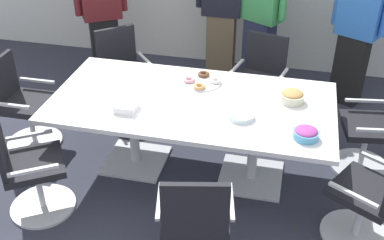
# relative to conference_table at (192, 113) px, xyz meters

# --- Properties ---
(ground_plane) EXTENTS (10.00, 10.00, 0.01)m
(ground_plane) POSITION_rel_conference_table_xyz_m (0.00, 0.00, -0.63)
(ground_plane) COLOR #2D303D
(conference_table) EXTENTS (2.40, 1.20, 0.75)m
(conference_table) POSITION_rel_conference_table_xyz_m (0.00, 0.00, 0.00)
(conference_table) COLOR white
(conference_table) RESTS_ON ground
(office_chair_0) EXTENTS (0.75, 0.75, 0.91)m
(office_chair_0) POSITION_rel_conference_table_xyz_m (-1.15, -0.81, -0.22)
(office_chair_0) COLOR silver
(office_chair_0) RESTS_ON ground
(office_chair_1) EXTENTS (0.64, 0.64, 0.91)m
(office_chair_1) POSITION_rel_conference_table_xyz_m (0.28, -1.09, -0.22)
(office_chair_1) COLOR silver
(office_chair_1) RESTS_ON ground
(office_chair_2) EXTENTS (0.74, 0.74, 0.91)m
(office_chair_2) POSITION_rel_conference_table_xyz_m (1.48, -0.54, -0.22)
(office_chair_2) COLOR silver
(office_chair_2) RESTS_ON ground
(office_chair_3) EXTENTS (0.61, 0.61, 0.91)m
(office_chair_3) POSITION_rel_conference_table_xyz_m (1.58, 0.40, -0.22)
(office_chair_3) COLOR silver
(office_chair_3) RESTS_ON ground
(office_chair_4) EXTENTS (0.65, 0.65, 0.91)m
(office_chair_4) POSITION_rel_conference_table_xyz_m (0.48, 1.06, -0.22)
(office_chair_4) COLOR silver
(office_chair_4) RESTS_ON ground
(office_chair_5) EXTENTS (0.76, 0.76, 0.91)m
(office_chair_5) POSITION_rel_conference_table_xyz_m (-0.98, 0.90, -0.22)
(office_chair_5) COLOR silver
(office_chair_5) RESTS_ON ground
(office_chair_6) EXTENTS (0.54, 0.54, 0.91)m
(office_chair_6) POSITION_rel_conference_table_xyz_m (-1.70, 0.07, -0.22)
(office_chair_6) COLOR silver
(office_chair_6) RESTS_ON ground
(person_standing_0) EXTENTS (0.56, 0.42, 1.66)m
(person_standing_0) POSITION_rel_conference_table_xyz_m (-1.44, 1.55, 0.24)
(person_standing_0) COLOR black
(person_standing_0) RESTS_ON ground
(person_standing_1) EXTENTS (0.61, 0.24, 1.85)m
(person_standing_1) POSITION_rel_conference_table_xyz_m (-0.06, 1.75, 0.35)
(person_standing_1) COLOR brown
(person_standing_1) RESTS_ON ground
(person_standing_2) EXTENTS (0.57, 0.41, 1.85)m
(person_standing_2) POSITION_rel_conference_table_xyz_m (0.39, 1.67, 0.35)
(person_standing_2) COLOR #232842
(person_standing_2) RESTS_ON ground
(person_standing_3) EXTENTS (0.58, 0.40, 1.69)m
(person_standing_3) POSITION_rel_conference_table_xyz_m (1.42, 1.65, 0.25)
(person_standing_3) COLOR black
(person_standing_3) RESTS_ON ground
(snack_bowl_cookies) EXTENTS (0.21, 0.21, 0.11)m
(snack_bowl_cookies) POSITION_rel_conference_table_xyz_m (0.83, 0.17, 0.18)
(snack_bowl_cookies) COLOR beige
(snack_bowl_cookies) RESTS_ON conference_table
(snack_bowl_candy_mix) EXTENTS (0.19, 0.19, 0.09)m
(snack_bowl_candy_mix) POSITION_rel_conference_table_xyz_m (0.96, -0.35, 0.17)
(snack_bowl_candy_mix) COLOR #4C9EC6
(snack_bowl_candy_mix) RESTS_ON conference_table
(donut_platter) EXTENTS (0.35, 0.35, 0.04)m
(donut_platter) POSITION_rel_conference_table_xyz_m (0.02, 0.32, 0.14)
(donut_platter) COLOR white
(donut_platter) RESTS_ON conference_table
(plate_stack) EXTENTS (0.21, 0.21, 0.04)m
(plate_stack) POSITION_rel_conference_table_xyz_m (0.45, -0.18, 0.15)
(plate_stack) COLOR white
(plate_stack) RESTS_ON conference_table
(napkin_pile) EXTENTS (0.17, 0.17, 0.06)m
(napkin_pile) POSITION_rel_conference_table_xyz_m (-0.48, -0.28, 0.16)
(napkin_pile) COLOR white
(napkin_pile) RESTS_ON conference_table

